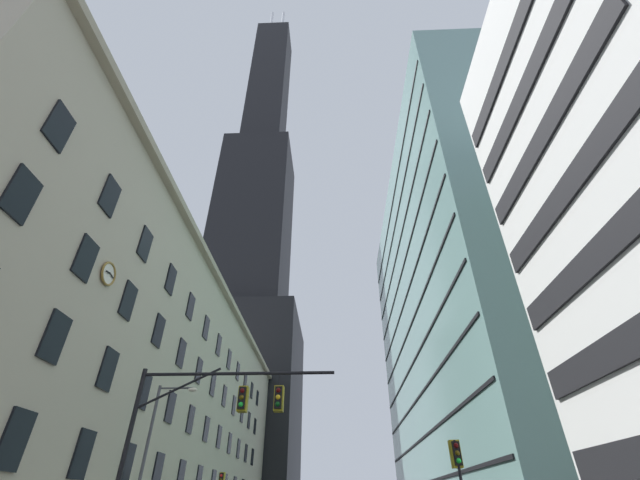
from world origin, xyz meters
TOP-DOWN VIEW (x-y plane):
  - station_building at (-19.01, 28.52)m, footprint 16.70×69.04m
  - dark_skyscraper at (-21.09, 77.66)m, footprint 28.59×28.59m
  - glass_office_midrise at (19.95, 34.08)m, footprint 18.01×49.50m
  - traffic_signal_mast at (-3.41, 3.92)m, footprint 8.72×0.63m
  - traffic_light_near_right at (6.79, 5.13)m, footprint 0.40×0.63m
  - street_lamppost at (-8.49, 10.49)m, footprint 2.39×0.32m

SIDE VIEW (x-z plane):
  - traffic_light_near_right at x=6.79m, z-range 1.37..5.39m
  - street_lamppost at x=-8.49m, z-range 0.89..8.64m
  - traffic_signal_mast at x=-3.41m, z-range 1.58..8.42m
  - station_building at x=-19.01m, z-range -0.02..23.25m
  - glass_office_midrise at x=19.95m, z-range 0.00..44.94m
  - dark_skyscraper at x=-21.09m, z-range -38.86..153.02m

